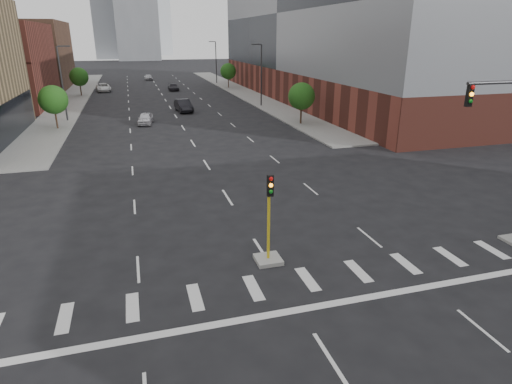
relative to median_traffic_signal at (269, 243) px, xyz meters
name	(u,v)px	position (x,y,z in m)	size (l,w,h in m)	color
sidewalk_left_far	(75,97)	(-15.00, 65.03, -0.90)	(5.00, 92.00, 0.15)	gray
sidewalk_right_far	(240,91)	(15.00, 65.03, -0.90)	(5.00, 92.00, 0.15)	gray
building_left_far_b	(13,55)	(-27.50, 83.03, 5.53)	(20.00, 24.00, 13.00)	brown
building_right_main	(346,30)	(29.50, 51.03, 10.03)	(24.00, 70.00, 22.00)	brown
tower_mid	(135,7)	(0.00, 191.03, 21.03)	(18.00, 18.00, 44.00)	slate
median_traffic_signal	(269,243)	(0.00, 0.00, 0.00)	(1.20, 1.20, 4.40)	#999993
streetlight_right_a	(261,73)	(13.41, 46.03, 4.04)	(1.60, 0.22, 9.07)	#2D2D30
streetlight_right_b	(216,60)	(13.41, 81.03, 4.04)	(1.60, 0.22, 9.07)	#2D2D30
streetlight_left	(62,81)	(-13.41, 41.03, 4.04)	(1.60, 0.22, 9.07)	#2D2D30
tree_left_near	(53,100)	(-14.00, 36.03, 2.42)	(3.20, 3.20, 4.85)	#382619
tree_left_far	(79,77)	(-14.00, 66.03, 2.42)	(3.20, 3.20, 4.85)	#382619
tree_right_near	(302,96)	(14.00, 31.03, 2.42)	(3.20, 3.20, 4.85)	#382619
tree_right_far	(228,71)	(14.00, 71.03, 2.42)	(3.20, 3.20, 4.85)	#382619
car_near_left	(145,118)	(-4.11, 36.51, -0.28)	(1.63, 4.05, 1.38)	silver
car_mid_right	(183,106)	(1.50, 44.51, -0.12)	(1.80, 5.16, 1.70)	black
car_far_left	(103,87)	(-10.50, 72.41, -0.20)	(2.55, 5.54, 1.54)	white
car_deep_right	(173,87)	(2.69, 70.36, -0.30)	(1.87, 4.61, 1.34)	black
car_distant	(148,77)	(-0.99, 93.74, -0.28)	(1.64, 4.07, 1.39)	#B9B9BE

